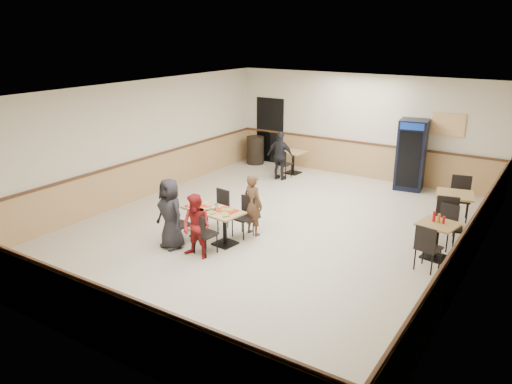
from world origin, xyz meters
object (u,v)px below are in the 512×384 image
Objects in this scene: main_table at (213,220)px; diner_woman_right at (196,227)px; pepsi_cooler at (411,155)px; trash_bin at (255,150)px; lone_diner at (280,156)px; side_table_far at (453,205)px; back_table at (293,159)px; diner_woman_left at (170,214)px; side_table_near at (437,235)px; diner_man_opposite at (253,205)px.

diner_woman_right is at bearing -67.62° from main_table.
trash_bin is (-5.00, -0.04, -0.51)m from pepsi_cooler.
pepsi_cooler is (2.13, 6.54, 0.32)m from diner_woman_right.
lone_diner is 1.97m from trash_bin.
pepsi_cooler is (3.40, 1.17, 0.25)m from lone_diner.
pepsi_cooler is at bearing -163.26° from lone_diner.
diner_woman_right is 1.42× the size of side_table_far.
back_table is at bearing 101.20° from diner_woman_right.
side_table_far is at bearing 47.17° from diner_woman_right.
back_table is at bearing 107.98° from main_table.
diner_woman_left is 0.75× the size of pepsi_cooler.
diner_woman_right is at bearing 6.35° from diner_woman_left.
lone_diner reaches higher than trash_bin.
main_table is 1.73× the size of side_table_near.
main_table is 0.94× the size of diner_woman_left.
diner_woman_left is at bearing 172.63° from diner_woman_right.
diner_woman_left is 1.62× the size of trash_bin.
side_table_near is 4.46m from pepsi_cooler.
diner_man_opposite reaches higher than side_table_far.
side_table_far is (3.51, 2.62, -0.13)m from diner_man_opposite.
lone_diner is 5.91m from side_table_near.
diner_woman_left is 1.60× the size of side_table_far.
pepsi_cooler reaches higher than diner_woman_left.
side_table_near is 0.88× the size of trash_bin.
back_table is at bearing 144.29° from side_table_near.
diner_woman_left is 5.17m from side_table_near.
diner_man_opposite is at bearing -71.34° from back_table.
back_table is (-5.14, 3.69, -0.02)m from side_table_near.
main_table is 0.91m from diner_man_opposite.
back_table is at bearing -59.37° from diner_man_opposite.
side_table_near is at bearing 148.18° from lone_diner.
pepsi_cooler is at bearing 71.44° from diner_woman_right.
diner_man_opposite is 0.70× the size of pepsi_cooler.
lone_diner reaches higher than main_table.
diner_woman_left reaches higher than side_table_far.
main_table is 1.97× the size of back_table.
pepsi_cooler reaches higher than back_table.
diner_man_opposite is at bearing -143.24° from side_table_far.
diner_woman_left reaches higher than diner_man_opposite.
back_table is at bearing -92.26° from lone_diner.
diner_woman_left reaches higher than side_table_near.
side_table_far is 2.93m from pepsi_cooler.
back_table is (-0.55, 6.06, -0.26)m from diner_woman_left.
side_table_near is 7.85m from trash_bin.
diner_woman_right reaches higher than main_table.
diner_woman_right is at bearing -66.13° from trash_bin.
side_table_near is at bearing -35.71° from back_table.
lone_diner is (-0.55, 5.28, -0.01)m from diner_woman_left.
main_table is 0.86m from diner_woman_right.
trash_bin is at bearing 113.32° from diner_woman_right.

